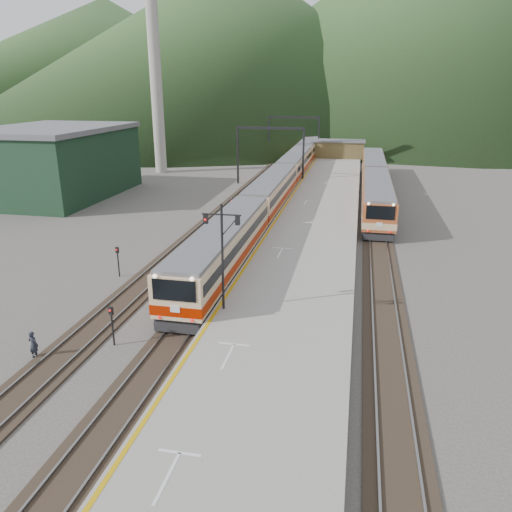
% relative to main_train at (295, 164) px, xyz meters
% --- Properties ---
extents(ground, '(400.00, 400.00, 0.00)m').
position_rel_main_train_xyz_m(ground, '(0.00, -60.82, -2.07)').
color(ground, '#47423D').
rests_on(ground, ground).
extents(track_main, '(2.60, 200.00, 0.23)m').
position_rel_main_train_xyz_m(track_main, '(0.00, -20.82, -2.00)').
color(track_main, black).
rests_on(track_main, ground).
extents(track_far, '(2.60, 200.00, 0.23)m').
position_rel_main_train_xyz_m(track_far, '(-5.00, -20.82, -2.00)').
color(track_far, black).
rests_on(track_far, ground).
extents(track_second, '(2.60, 200.00, 0.23)m').
position_rel_main_train_xyz_m(track_second, '(11.50, -20.82, -2.00)').
color(track_second, black).
rests_on(track_second, ground).
extents(platform, '(8.00, 100.00, 1.00)m').
position_rel_main_train_xyz_m(platform, '(5.60, -22.82, -1.57)').
color(platform, gray).
rests_on(platform, ground).
extents(gantry_near, '(9.55, 0.25, 8.00)m').
position_rel_main_train_xyz_m(gantry_near, '(-2.85, -5.82, 3.51)').
color(gantry_near, black).
rests_on(gantry_near, ground).
extents(gantry_far, '(9.55, 0.25, 8.00)m').
position_rel_main_train_xyz_m(gantry_far, '(-2.85, 19.18, 3.51)').
color(gantry_far, black).
rests_on(gantry_far, ground).
extents(warehouse, '(14.50, 20.50, 8.60)m').
position_rel_main_train_xyz_m(warehouse, '(-28.00, -18.82, 2.25)').
color(warehouse, black).
rests_on(warehouse, ground).
extents(smokestack, '(1.80, 1.80, 30.00)m').
position_rel_main_train_xyz_m(smokestack, '(-22.00, 1.18, 12.93)').
color(smokestack, '#9E998E').
rests_on(smokestack, ground).
extents(station_shed, '(9.40, 4.40, 3.10)m').
position_rel_main_train_xyz_m(station_shed, '(5.60, 17.18, 0.50)').
color(station_shed, brown).
rests_on(station_shed, platform).
extents(hill_a, '(180.00, 180.00, 60.00)m').
position_rel_main_train_xyz_m(hill_a, '(-40.00, 129.18, 27.93)').
color(hill_a, '#2A481F').
rests_on(hill_a, ground).
extents(hill_b, '(220.00, 220.00, 75.00)m').
position_rel_main_train_xyz_m(hill_b, '(30.00, 169.18, 35.43)').
color(hill_b, '#2A481F').
rests_on(hill_b, ground).
extents(hill_d, '(200.00, 200.00, 55.00)m').
position_rel_main_train_xyz_m(hill_d, '(-120.00, 179.18, 25.43)').
color(hill_d, '#2A481F').
rests_on(hill_d, ground).
extents(main_train, '(3.02, 103.41, 3.68)m').
position_rel_main_train_xyz_m(main_train, '(0.00, 0.00, 0.00)').
color(main_train, '#D9B282').
rests_on(main_train, track_main).
extents(second_train, '(3.01, 40.94, 3.67)m').
position_rel_main_train_xyz_m(second_train, '(11.50, -11.08, -0.01)').
color(second_train, '#A94F26').
rests_on(second_train, track_second).
extents(signal_mast, '(2.20, 0.25, 6.24)m').
position_rel_main_train_xyz_m(signal_mast, '(2.17, -49.61, 2.76)').
color(signal_mast, black).
rests_on(signal_mast, platform).
extents(short_signal_a, '(0.26, 0.22, 2.27)m').
position_rel_main_train_xyz_m(short_signal_a, '(-3.00, -53.25, -0.61)').
color(short_signal_a, black).
rests_on(short_signal_a, ground).
extents(short_signal_b, '(0.25, 0.20, 2.27)m').
position_rel_main_train_xyz_m(short_signal_b, '(-3.28, -26.16, -0.61)').
color(short_signal_b, black).
rests_on(short_signal_b, ground).
extents(short_signal_c, '(0.23, 0.18, 2.27)m').
position_rel_main_train_xyz_m(short_signal_c, '(-7.39, -43.67, -0.61)').
color(short_signal_c, black).
rests_on(short_signal_c, ground).
extents(worker, '(0.60, 0.44, 1.51)m').
position_rel_main_train_xyz_m(worker, '(-6.37, -55.32, -1.32)').
color(worker, black).
rests_on(worker, ground).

